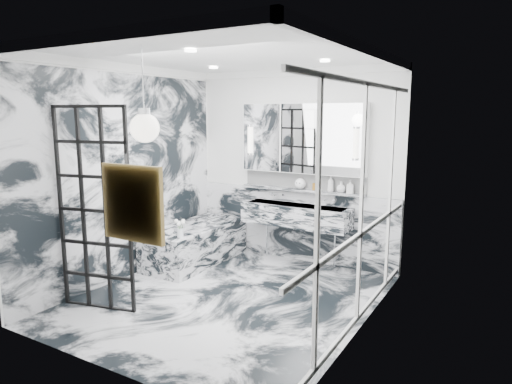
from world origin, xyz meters
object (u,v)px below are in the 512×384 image
Objects in this scene: crittall_door at (94,211)px; trough_sink at (296,215)px; mirror_cabinet at (302,138)px; bathtub at (195,244)px.

crittall_door is 2.83m from trough_sink.
mirror_cabinet reaches higher than bathtub.
crittall_door is 1.18× the size of mirror_cabinet.
trough_sink is 0.84× the size of mirror_cabinet.
mirror_cabinet reaches higher than trough_sink.
trough_sink is 1.55m from bathtub.
crittall_door is at bearing -88.04° from bathtub.
crittall_door reaches higher than bathtub.
trough_sink is at bearing 49.96° from crittall_door.
mirror_cabinet is (1.26, 2.67, 0.70)m from crittall_door.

